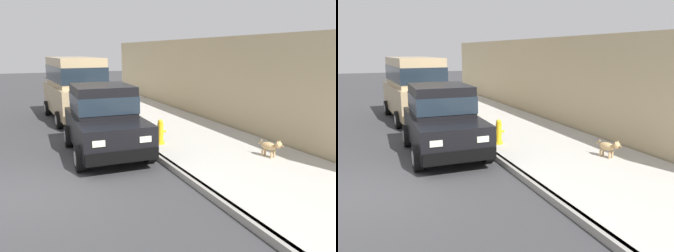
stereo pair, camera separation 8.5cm
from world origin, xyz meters
TOP-DOWN VIEW (x-y plane):
  - ground_plane at (0.00, 0.00)m, footprint 80.00×80.00m
  - curb at (3.20, 0.00)m, footprint 0.16×64.00m
  - sidewalk at (5.00, 0.00)m, footprint 3.60×64.00m
  - car_black_hatchback at (2.08, 1.99)m, footprint 2.06×3.86m
  - car_tan_van at (2.20, 7.23)m, footprint 2.27×4.97m
  - dog_tan at (5.69, -0.56)m, footprint 0.31×0.74m
  - fire_hydrant at (3.65, 1.77)m, footprint 0.34×0.24m
  - building_facade at (7.10, 6.04)m, footprint 0.50×20.00m

SIDE VIEW (x-z plane):
  - ground_plane at x=0.00m, z-range 0.00..0.00m
  - curb at x=3.20m, z-range 0.00..0.14m
  - sidewalk at x=5.00m, z-range 0.00..0.14m
  - dog_tan at x=5.69m, z-range 0.18..0.67m
  - fire_hydrant at x=3.65m, z-range 0.11..0.84m
  - car_black_hatchback at x=2.08m, z-range 0.04..1.92m
  - car_tan_van at x=2.20m, z-range 0.13..2.65m
  - building_facade at x=7.10m, z-range 0.00..3.27m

